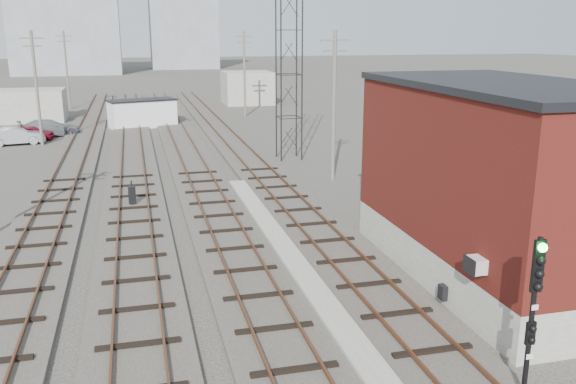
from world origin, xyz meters
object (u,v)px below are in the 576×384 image
object	(u,v)px
car_silver	(16,136)
car_grey	(49,128)
signal_mast	(534,307)
switch_stand	(132,196)
site_trailer	(142,113)
car_red	(30,133)

from	to	relation	value
car_silver	car_grey	xyz separation A→B (m)	(2.11, 3.72, 0.03)
signal_mast	car_silver	bearing A→B (deg)	113.84
switch_stand	site_trailer	distance (m)	28.39
switch_stand	car_red	bearing A→B (deg)	92.17
car_red	car_silver	bearing A→B (deg)	164.29
car_red	car_grey	xyz separation A→B (m)	(1.31, 1.86, 0.10)
switch_stand	car_grey	world-z (taller)	car_grey
site_trailer	car_silver	world-z (taller)	site_trailer
signal_mast	switch_stand	size ratio (longest dim) A/B	3.20
site_trailer	car_grey	xyz separation A→B (m)	(-8.05, -3.52, -0.59)
signal_mast	car_red	world-z (taller)	signal_mast
signal_mast	car_grey	size ratio (longest dim) A/B	0.84
signal_mast	car_silver	distance (m)	45.17
site_trailer	car_grey	bearing A→B (deg)	-172.25
car_red	site_trailer	bearing A→B (deg)	-52.63
switch_stand	car_silver	size ratio (longest dim) A/B	0.31
switch_stand	car_grey	bearing A→B (deg)	88.04
switch_stand	signal_mast	bearing A→B (deg)	-82.80
site_trailer	car_silver	bearing A→B (deg)	-160.37
switch_stand	car_red	size ratio (longest dim) A/B	0.36
car_red	car_silver	world-z (taller)	car_silver
signal_mast	switch_stand	distance (m)	22.27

